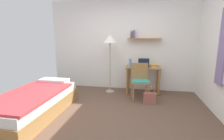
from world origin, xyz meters
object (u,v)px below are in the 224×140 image
object	(u,v)px
book_stack	(154,65)
handbag	(150,98)
bed	(34,103)
desk_chair	(140,79)
water_bottle	(130,63)
laptop	(144,65)
desk	(143,72)
standing_lamp	(110,42)

from	to	relation	value
book_stack	handbag	size ratio (longest dim) A/B	0.55
bed	book_stack	world-z (taller)	book_stack
desk_chair	water_bottle	distance (m)	0.63
laptop	book_stack	bearing A→B (deg)	1.19
bed	desk	world-z (taller)	desk
book_stack	handbag	bearing A→B (deg)	-97.54
standing_lamp	handbag	distance (m)	1.79
bed	book_stack	distance (m)	3.02
desk_chair	water_bottle	size ratio (longest dim) A/B	4.15
standing_lamp	book_stack	xyz separation A→B (m)	(1.19, 0.10, -0.61)
desk	laptop	xyz separation A→B (m)	(0.01, -0.00, 0.21)
desk	water_bottle	bearing A→B (deg)	-171.45
desk_chair	handbag	xyz separation A→B (m)	(0.24, -0.28, -0.35)
standing_lamp	book_stack	bearing A→B (deg)	4.88
bed	standing_lamp	size ratio (longest dim) A/B	1.27
laptop	handbag	distance (m)	1.02
water_bottle	handbag	bearing A→B (deg)	-53.68
bed	desk_chair	size ratio (longest dim) A/B	2.28
water_bottle	handbag	world-z (taller)	water_bottle
bed	desk	distance (m)	2.78
desk_chair	book_stack	xyz separation A→B (m)	(0.34, 0.50, 0.28)
desk	standing_lamp	size ratio (longest dim) A/B	0.58
standing_lamp	laptop	distance (m)	1.10
bed	standing_lamp	bearing A→B (deg)	54.76
desk	book_stack	xyz separation A→B (m)	(0.27, 0.00, 0.19)
handbag	desk_chair	bearing A→B (deg)	130.56
water_bottle	desk_chair	bearing A→B (deg)	-56.68
handbag	book_stack	bearing A→B (deg)	82.46
laptop	book_stack	xyz separation A→B (m)	(0.27, 0.01, -0.01)
bed	standing_lamp	xyz separation A→B (m)	(1.19, 1.69, 1.15)
laptop	book_stack	world-z (taller)	laptop
bed	standing_lamp	distance (m)	2.37
water_bottle	book_stack	size ratio (longest dim) A/B	0.95
desk	desk_chair	world-z (taller)	desk_chair
bed	handbag	size ratio (longest dim) A/B	4.92
desk_chair	laptop	distance (m)	0.58
standing_lamp	desk_chair	bearing A→B (deg)	-25.10
water_bottle	book_stack	xyz separation A→B (m)	(0.63, 0.06, -0.07)
bed	handbag	xyz separation A→B (m)	(2.27, 1.01, -0.10)
book_stack	handbag	distance (m)	1.01
laptop	water_bottle	bearing A→B (deg)	-171.80
desk_chair	laptop	size ratio (longest dim) A/B	2.93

